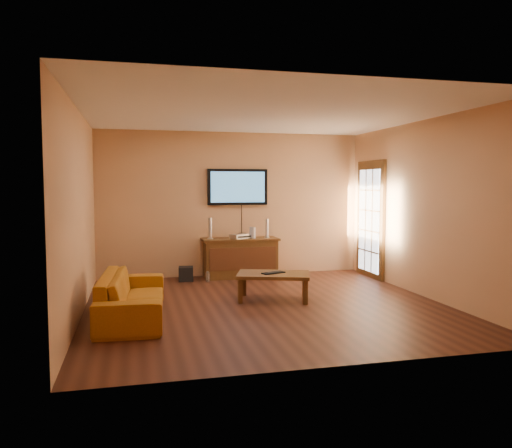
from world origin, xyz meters
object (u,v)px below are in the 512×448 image
object	(u,v)px
television	(238,187)
subwoofer	(186,274)
coffee_table	(273,277)
speaker_left	(210,229)
media_console	(240,258)
av_receiver	(240,236)
keyboard	(273,273)
speaker_right	(267,229)
bottle	(208,277)
sofa	(132,288)
game_console	(253,233)

from	to	relation	value
television	subwoofer	world-z (taller)	television
coffee_table	speaker_left	xyz separation A→B (m)	(-0.65, 1.96, 0.55)
media_console	av_receiver	size ratio (longest dim) A/B	4.17
av_receiver	keyboard	bearing A→B (deg)	-111.55
speaker_left	speaker_right	xyz separation A→B (m)	(1.07, -0.01, -0.02)
speaker_right	speaker_left	bearing A→B (deg)	179.27
bottle	sofa	bearing A→B (deg)	-120.81
subwoofer	bottle	size ratio (longest dim) A/B	1.29
speaker_right	bottle	bearing A→B (deg)	-163.91
sofa	coffee_table	bearing A→B (deg)	-71.61
coffee_table	bottle	bearing A→B (deg)	115.17
coffee_table	av_receiver	bearing A→B (deg)	92.65
speaker_left	subwoofer	bearing A→B (deg)	-162.58
coffee_table	keyboard	size ratio (longest dim) A/B	3.19
game_console	av_receiver	bearing A→B (deg)	153.25
television	speaker_right	xyz separation A→B (m)	(0.51, -0.23, -0.79)
subwoofer	media_console	bearing A→B (deg)	13.63
media_console	av_receiver	xyz separation A→B (m)	(0.00, -0.00, 0.40)
speaker_left	subwoofer	distance (m)	0.92
av_receiver	television	bearing A→B (deg)	66.85
game_console	speaker_right	bearing A→B (deg)	-11.75
television	speaker_left	distance (m)	0.97
bottle	television	bearing A→B (deg)	40.52
sofa	av_receiver	bearing A→B (deg)	-34.42
media_console	game_console	xyz separation A→B (m)	(0.23, -0.03, 0.46)
sofa	av_receiver	xyz separation A→B (m)	(1.94, 2.48, 0.38)
speaker_right	bottle	size ratio (longest dim) A/B	1.79
av_receiver	subwoofer	distance (m)	1.21
television	game_console	world-z (taller)	television
television	coffee_table	world-z (taller)	television
av_receiver	bottle	size ratio (longest dim) A/B	1.73
sofa	speaker_right	bearing A→B (deg)	-41.02
sofa	bottle	xyz separation A→B (m)	(1.28, 2.14, -0.29)
av_receiver	game_console	xyz separation A→B (m)	(0.22, -0.03, 0.06)
sofa	av_receiver	world-z (taller)	av_receiver
keyboard	game_console	bearing A→B (deg)	85.90
television	sofa	distance (m)	3.57
av_receiver	media_console	bearing A→B (deg)	146.01
game_console	subwoofer	xyz separation A→B (m)	(-1.25, -0.10, -0.70)
television	sofa	size ratio (longest dim) A/B	0.58
av_receiver	subwoofer	bearing A→B (deg)	163.19
television	keyboard	world-z (taller)	television
sofa	av_receiver	distance (m)	3.17
media_console	av_receiver	bearing A→B (deg)	-9.94
av_receiver	speaker_right	bearing A→B (deg)	-23.84
speaker_left	game_console	size ratio (longest dim) A/B	1.88
keyboard	media_console	bearing A→B (deg)	92.60
media_console	bottle	xyz separation A→B (m)	(-0.66, -0.34, -0.27)
sofa	game_console	bearing A→B (deg)	-37.86
speaker_left	subwoofer	world-z (taller)	speaker_left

